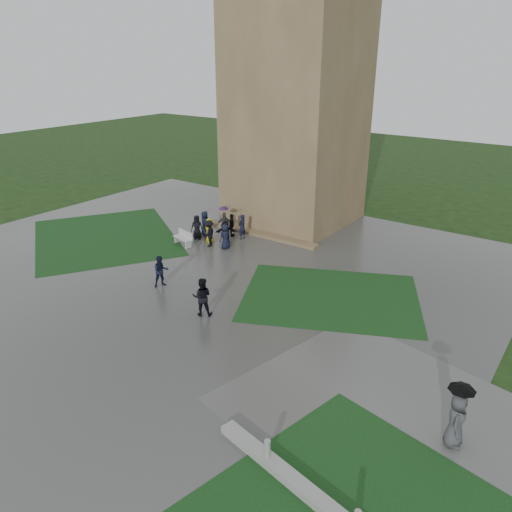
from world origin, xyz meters
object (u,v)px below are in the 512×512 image
Objects in this scene: bench at (184,238)px; pedestrian_near at (202,297)px; tower at (297,97)px; pedestrian_mid at (161,271)px; pedestrian_path at (458,412)px.

bench is 0.89× the size of pedestrian_near.
pedestrian_near is (4.30, -15.32, -8.01)m from tower.
tower is at bearing -109.71° from pedestrian_near.
pedestrian_near is (3.96, -1.12, 0.10)m from pedestrian_mid.
pedestrian_mid is at bearing -43.37° from bench.
tower is at bearing 30.42° from pedestrian_mid.
bench is at bearing -108.85° from tower.
pedestrian_mid is 0.90× the size of pedestrian_near.
bench is 0.73× the size of pedestrian_path.
pedestrian_mid reaches higher than bench.
bench is at bearing -76.58° from pedestrian_near.
tower is at bearing 85.26° from bench.
pedestrian_path is (16.71, -17.09, -7.70)m from tower.
tower is 16.35m from pedestrian_mid.
pedestrian_mid is 4.11m from pedestrian_near.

